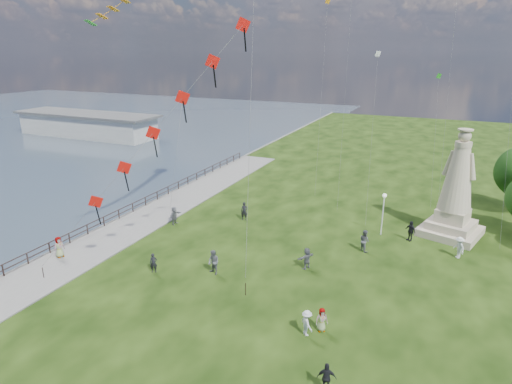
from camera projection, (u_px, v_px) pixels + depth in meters
The scene contains 18 objects.
waterfront at pixel (121, 226), 39.74m from camera, with size 200.00×200.00×1.51m.
pier_pavilion at pixel (87, 124), 82.02m from camera, with size 30.00×8.00×4.40m.
statue at pixel (455, 197), 36.55m from camera, with size 5.71×5.71×9.36m.
lamppost at pixel (384, 205), 36.78m from camera, with size 0.35×0.35×3.83m.
person_0 at pixel (154, 263), 31.11m from camera, with size 0.54×0.35×1.47m, color black.
person_1 at pixel (214, 262), 30.79m from camera, with size 0.90×0.56×1.86m, color #595960.
person_2 at pixel (307, 323), 24.21m from camera, with size 1.01×0.52×1.57m, color silver.
person_3 at pixel (327, 378), 20.18m from camera, with size 0.92×0.47×1.57m, color black.
person_4 at pixel (322, 320), 24.59m from camera, with size 0.71×0.44×1.46m, color #595960.
person_5 at pixel (174, 215), 39.68m from camera, with size 1.60×0.69×1.72m, color #595960.
person_6 at pixel (244, 211), 40.61m from camera, with size 0.65×0.43×1.79m, color black.
person_7 at pixel (364, 241), 34.35m from camera, with size 0.88×0.54×1.81m, color #595960.
person_8 at pixel (459, 248), 33.23m from camera, with size 1.13×0.58×1.74m, color silver.
person_9 at pixel (410, 231), 36.24m from camera, with size 1.04×0.53×1.77m, color black.
person_10 at pixel (59, 248), 33.18m from camera, with size 0.83×0.51×1.69m, color #595960.
person_11 at pixel (307, 258), 31.61m from camera, with size 1.54×0.66×1.66m, color #595960.
red_kite_train at pixel (165, 121), 28.97m from camera, with size 12.02×9.35×17.56m.
small_kites at pixel (374, 56), 40.41m from camera, with size 29.58×18.76×32.25m.
Camera 1 is at (11.32, -19.27, 15.51)m, focal length 30.00 mm.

